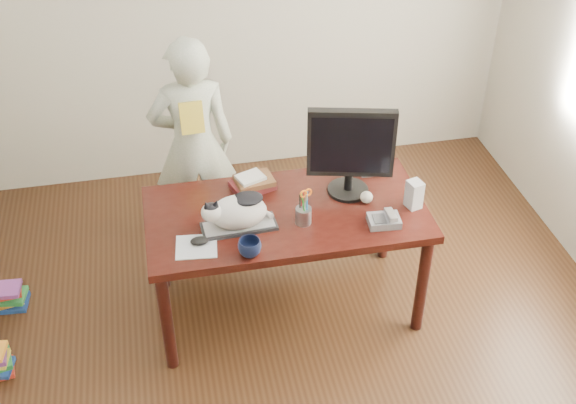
# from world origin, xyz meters

# --- Properties ---
(room) EXTENTS (4.50, 4.50, 4.50)m
(room) POSITION_xyz_m (0.00, 0.00, 1.35)
(room) COLOR black
(room) RESTS_ON ground
(desk) EXTENTS (1.60, 0.80, 0.75)m
(desk) POSITION_xyz_m (0.00, 0.68, 0.60)
(desk) COLOR black
(desk) RESTS_ON ground
(keyboard) EXTENTS (0.42, 0.18, 0.02)m
(keyboard) POSITION_xyz_m (-0.29, 0.50, 0.76)
(keyboard) COLOR black
(keyboard) RESTS_ON desk
(cat) EXTENTS (0.41, 0.22, 0.23)m
(cat) POSITION_xyz_m (-0.30, 0.50, 0.87)
(cat) COLOR silver
(cat) RESTS_ON keyboard
(monitor) EXTENTS (0.49, 0.29, 0.56)m
(monitor) POSITION_xyz_m (0.39, 0.69, 1.07)
(monitor) COLOR black
(monitor) RESTS_ON desk
(pen_cup) EXTENTS (0.11, 0.11, 0.23)m
(pen_cup) POSITION_xyz_m (0.07, 0.48, 0.81)
(pen_cup) COLOR gray
(pen_cup) RESTS_ON desk
(mousepad) EXTENTS (0.24, 0.22, 0.00)m
(mousepad) POSITION_xyz_m (-0.53, 0.39, 0.75)
(mousepad) COLOR silver
(mousepad) RESTS_ON desk
(mouse) EXTENTS (0.11, 0.07, 0.04)m
(mouse) POSITION_xyz_m (-0.51, 0.41, 0.77)
(mouse) COLOR black
(mouse) RESTS_ON mousepad
(coffee_mug) EXTENTS (0.15, 0.15, 0.10)m
(coffee_mug) POSITION_xyz_m (-0.26, 0.27, 0.80)
(coffee_mug) COLOR black
(coffee_mug) RESTS_ON desk
(phone) EXTENTS (0.19, 0.15, 0.08)m
(phone) POSITION_xyz_m (0.51, 0.38, 0.78)
(phone) COLOR slate
(phone) RESTS_ON desk
(speaker) EXTENTS (0.10, 0.10, 0.17)m
(speaker) POSITION_xyz_m (0.72, 0.50, 0.83)
(speaker) COLOR #9D9DA0
(speaker) RESTS_ON desk
(baseball) EXTENTS (0.07, 0.07, 0.07)m
(baseball) POSITION_xyz_m (0.47, 0.59, 0.79)
(baseball) COLOR beige
(baseball) RESTS_ON desk
(book_stack) EXTENTS (0.28, 0.24, 0.09)m
(book_stack) POSITION_xyz_m (-0.15, 0.86, 0.79)
(book_stack) COLOR #491315
(book_stack) RESTS_ON desk
(calculator) EXTENTS (0.15, 0.19, 0.06)m
(calculator) POSITION_xyz_m (0.59, 0.91, 0.78)
(calculator) COLOR slate
(calculator) RESTS_ON desk
(person) EXTENTS (0.56, 0.39, 1.50)m
(person) POSITION_xyz_m (-0.45, 1.41, 0.75)
(person) COLOR silver
(person) RESTS_ON ground
(held_book) EXTENTS (0.15, 0.09, 0.20)m
(held_book) POSITION_xyz_m (-0.45, 1.24, 1.05)
(held_book) COLOR gold
(held_book) RESTS_ON person
(book_pile_b) EXTENTS (0.26, 0.20, 0.15)m
(book_pile_b) POSITION_xyz_m (-1.72, 0.95, 0.07)
(book_pile_b) COLOR navy
(book_pile_b) RESTS_ON ground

